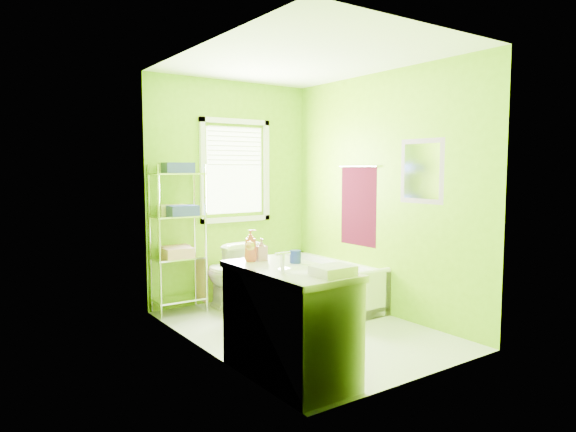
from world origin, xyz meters
TOP-DOWN VIEW (x-y plane):
  - ground at (0.00, 0.00)m, footprint 2.90×2.90m
  - room_envelope at (0.00, 0.00)m, footprint 2.14×2.94m
  - window at (0.05, 1.42)m, footprint 0.92×0.05m
  - door at (-1.04, -1.00)m, footprint 0.09×0.80m
  - right_wall_decor at (1.04, -0.02)m, footprint 0.04×1.48m
  - bathtub at (0.67, 0.62)m, footprint 0.75×1.61m
  - toilet at (-0.26, 1.02)m, footprint 0.46×0.79m
  - vanity at (-0.78, -0.86)m, footprint 0.57×1.12m
  - wire_shelf_unit at (-0.75, 1.27)m, footprint 0.56×0.45m

SIDE VIEW (x-z plane):
  - ground at x=0.00m, z-range 0.00..0.00m
  - bathtub at x=0.67m, z-range -0.10..0.42m
  - toilet at x=-0.26m, z-range 0.00..0.80m
  - vanity at x=-0.78m, z-range -0.10..1.00m
  - door at x=-1.04m, z-range 0.00..2.00m
  - wire_shelf_unit at x=-0.75m, z-range 0.18..1.82m
  - right_wall_decor at x=1.04m, z-range 0.74..1.91m
  - room_envelope at x=0.00m, z-range 0.24..2.86m
  - window at x=0.05m, z-range 1.00..2.22m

